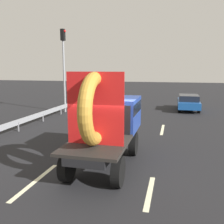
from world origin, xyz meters
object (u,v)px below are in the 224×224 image
flatbed_truck (109,119)px  oncoming_car (114,89)px  distant_sedan (188,102)px  traffic_light (64,60)px

flatbed_truck → oncoming_car: bearing=103.2°
distant_sedan → traffic_light: (-10.18, -3.37, 3.61)m
flatbed_truck → oncoming_car: flatbed_truck is taller
distant_sedan → traffic_light: bearing=-161.7°
flatbed_truck → distant_sedan: flatbed_truck is taller
flatbed_truck → traffic_light: bearing=122.7°
flatbed_truck → traffic_light: size_ratio=0.72×
flatbed_truck → oncoming_car: 26.21m
flatbed_truck → traffic_light: 12.27m
distant_sedan → traffic_light: traffic_light is taller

